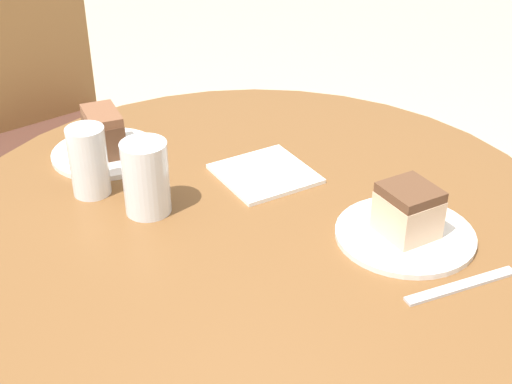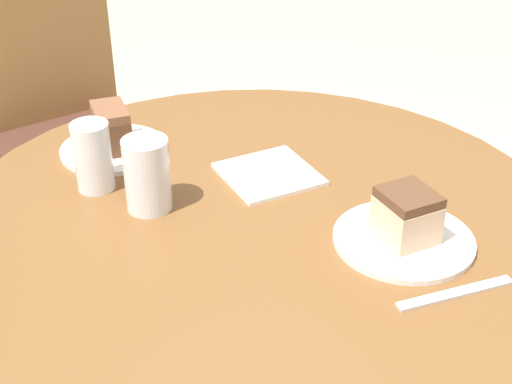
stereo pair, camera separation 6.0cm
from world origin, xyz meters
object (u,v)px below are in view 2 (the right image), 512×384
cake_slice_near (407,215)px  plate_far (114,149)px  glass_water (93,160)px  cake_slice_far (111,128)px  plate_near (403,240)px  chair (72,124)px  glass_lemonade (148,179)px

cake_slice_near → plate_far: bearing=106.7°
cake_slice_near → glass_water: 0.55m
cake_slice_near → cake_slice_far: (-0.17, 0.58, 0.00)m
plate_near → cake_slice_near: (-0.00, 0.00, 0.05)m
chair → cake_slice_near: 1.22m
chair → glass_water: 0.82m
cake_slice_far → glass_water: size_ratio=0.93×
plate_far → glass_lemonade: glass_lemonade is taller
plate_far → glass_lemonade: 0.24m
plate_near → plate_far: bearing=106.7°
cake_slice_near → glass_lemonade: (-0.24, 0.36, 0.01)m
chair → glass_lemonade: (-0.28, -0.82, 0.28)m
plate_far → chair: bearing=70.5°
plate_far → cake_slice_near: 0.61m
plate_near → cake_slice_far: cake_slice_far is taller
plate_near → chair: bearing=88.2°
glass_water → cake_slice_far: bearing=45.1°
plate_far → glass_water: 0.15m
cake_slice_near → glass_water: (-0.27, 0.48, 0.00)m
chair → glass_lemonade: size_ratio=7.43×
plate_far → glass_lemonade: bearing=-106.9°
cake_slice_near → glass_lemonade: 0.43m
cake_slice_near → plate_near: bearing=-45.0°
cake_slice_near → glass_lemonade: glass_lemonade is taller
glass_lemonade → glass_water: size_ratio=1.02×
chair → plate_far: bearing=-102.9°
cake_slice_near → glass_lemonade: bearing=123.8°
plate_near → cake_slice_far: (-0.17, 0.58, 0.05)m
glass_water → cake_slice_near: bearing=-60.3°
cake_slice_near → cake_slice_far: size_ratio=0.89×
cake_slice_near → glass_water: size_ratio=0.82×
glass_lemonade → glass_water: (-0.03, 0.12, -0.00)m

